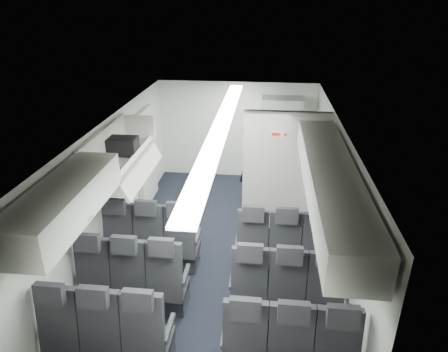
% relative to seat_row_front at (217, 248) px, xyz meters
% --- Properties ---
extents(cabin_shell, '(3.41, 6.01, 2.16)m').
position_rel_seat_row_front_xyz_m(cabin_shell, '(0.00, 0.53, 0.72)').
color(cabin_shell, black).
rests_on(cabin_shell, ground).
extents(seat_row_front, '(3.33, 0.56, 1.24)m').
position_rel_seat_row_front_xyz_m(seat_row_front, '(0.00, 0.00, 0.00)').
color(seat_row_front, '#27272A').
rests_on(seat_row_front, cabin_shell).
extents(seat_row_mid, '(3.33, 0.56, 1.24)m').
position_rel_seat_row_front_xyz_m(seat_row_mid, '(0.00, -0.90, 0.00)').
color(seat_row_mid, '#27272A').
rests_on(seat_row_mid, cabin_shell).
extents(seat_row_rear, '(3.33, 0.56, 1.24)m').
position_rel_seat_row_front_xyz_m(seat_row_rear, '(0.00, -1.80, 0.00)').
color(seat_row_rear, '#27272A').
rests_on(seat_row_rear, cabin_shell).
extents(overhead_bin_left_rear, '(0.53, 1.80, 0.40)m').
position_rel_seat_row_front_xyz_m(overhead_bin_left_rear, '(-1.40, -1.47, 1.46)').
color(overhead_bin_left_rear, silver).
rests_on(overhead_bin_left_rear, cabin_shell).
extents(overhead_bin_left_front_open, '(0.64, 1.70, 0.72)m').
position_rel_seat_row_front_xyz_m(overhead_bin_left_front_open, '(-1.44, 0.28, 1.33)').
color(overhead_bin_left_front_open, '#9E9E93').
rests_on(overhead_bin_left_front_open, cabin_shell).
extents(overhead_bin_right_rear, '(0.53, 1.80, 0.40)m').
position_rel_seat_row_front_xyz_m(overhead_bin_right_rear, '(1.40, -1.47, 1.46)').
color(overhead_bin_right_rear, silver).
rests_on(overhead_bin_right_rear, cabin_shell).
extents(overhead_bin_right_front, '(0.53, 1.70, 0.40)m').
position_rel_seat_row_front_xyz_m(overhead_bin_right_front, '(1.40, 0.28, 1.46)').
color(overhead_bin_right_front, silver).
rests_on(overhead_bin_right_front, cabin_shell).
extents(bulkhead_partition, '(1.40, 0.15, 2.13)m').
position_rel_seat_row_front_xyz_m(bulkhead_partition, '(0.98, 1.33, 0.67)').
color(bulkhead_partition, silver).
rests_on(bulkhead_partition, cabin_shell).
extents(galley_unit, '(0.85, 0.52, 1.90)m').
position_rel_seat_row_front_xyz_m(galley_unit, '(0.95, 3.25, 0.55)').
color(galley_unit, '#939399').
rests_on(galley_unit, cabin_shell).
extents(boarding_door, '(0.12, 1.27, 1.86)m').
position_rel_seat_row_front_xyz_m(boarding_door, '(-1.64, 2.09, 0.55)').
color(boarding_door, silver).
rests_on(boarding_door, cabin_shell).
extents(flight_attendant, '(0.55, 0.68, 1.62)m').
position_rel_seat_row_front_xyz_m(flight_attendant, '(0.38, 2.25, 0.41)').
color(flight_attendant, black).
rests_on(flight_attendant, ground).
extents(carry_on_bag, '(0.44, 0.31, 0.26)m').
position_rel_seat_row_front_xyz_m(carry_on_bag, '(-1.43, 0.40, 1.40)').
color(carry_on_bag, black).
rests_on(carry_on_bag, overhead_bin_left_front_open).
extents(papers, '(0.21, 0.05, 0.15)m').
position_rel_seat_row_front_xyz_m(papers, '(0.57, 2.20, 0.61)').
color(papers, white).
rests_on(papers, flight_attendant).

